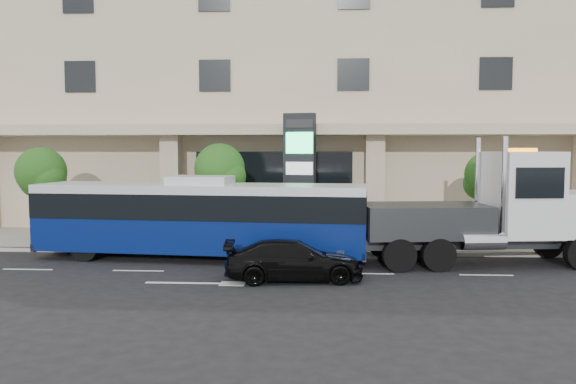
{
  "coord_description": "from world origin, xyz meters",
  "views": [
    {
      "loc": [
        2.36,
        -20.59,
        4.24
      ],
      "look_at": [
        1.07,
        2.0,
        2.54
      ],
      "focal_mm": 35.0,
      "sensor_mm": 36.0,
      "label": 1
    }
  ],
  "objects_px": {
    "black_sedan": "(294,260)",
    "tow_truck": "(496,212)",
    "city_bus": "(201,217)",
    "signage_pylon": "(300,176)"
  },
  "relations": [
    {
      "from": "city_bus",
      "to": "black_sedan",
      "type": "relative_size",
      "value": 2.88
    },
    {
      "from": "tow_truck",
      "to": "signage_pylon",
      "type": "distance_m",
      "value": 8.8
    },
    {
      "from": "city_bus",
      "to": "tow_truck",
      "type": "bearing_deg",
      "value": 3.28
    },
    {
      "from": "black_sedan",
      "to": "signage_pylon",
      "type": "distance_m",
      "value": 7.93
    },
    {
      "from": "city_bus",
      "to": "tow_truck",
      "type": "relative_size",
      "value": 1.25
    },
    {
      "from": "city_bus",
      "to": "tow_truck",
      "type": "xyz_separation_m",
      "value": [
        11.13,
        -0.38,
        0.29
      ]
    },
    {
      "from": "tow_truck",
      "to": "city_bus",
      "type": "bearing_deg",
      "value": 171.48
    },
    {
      "from": "black_sedan",
      "to": "tow_truck",
      "type": "bearing_deg",
      "value": -73.62
    },
    {
      "from": "tow_truck",
      "to": "black_sedan",
      "type": "relative_size",
      "value": 2.31
    },
    {
      "from": "tow_truck",
      "to": "signage_pylon",
      "type": "height_order",
      "value": "signage_pylon"
    }
  ]
}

